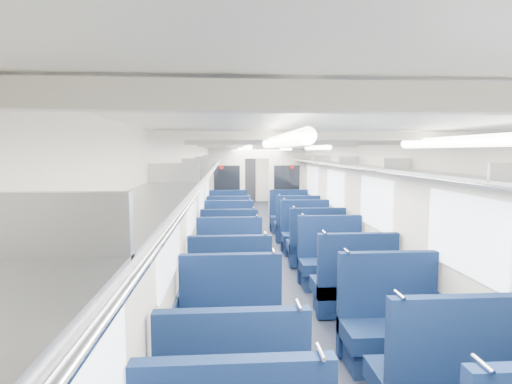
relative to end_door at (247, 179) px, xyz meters
name	(u,v)px	position (x,y,z in m)	size (l,w,h in m)	color
floor	(266,250)	(0.00, -8.94, -1.00)	(2.80, 18.00, 0.01)	black
ceiling	(267,145)	(0.00, -8.94, 1.35)	(2.80, 18.00, 0.01)	silver
wall_left	(203,199)	(-1.40, -8.94, 0.18)	(0.02, 18.00, 2.35)	beige
dado_left	(204,236)	(-1.39, -8.94, -0.65)	(0.03, 17.90, 0.70)	#111E3B
wall_right	(329,198)	(1.40, -8.94, 0.18)	(0.02, 18.00, 2.35)	beige
dado_right	(328,234)	(1.39, -8.94, -0.65)	(0.03, 17.90, 0.70)	#111E3B
wall_far	(247,175)	(0.00, 0.06, 0.18)	(2.80, 0.02, 2.35)	beige
luggage_rack_left	(211,162)	(-1.21, -8.94, 0.97)	(0.36, 17.40, 0.18)	#B2B5BA
luggage_rack_right	(321,162)	(1.21, -8.94, 0.97)	(0.36, 17.40, 0.18)	#B2B5BA
windows	(269,189)	(0.00, -9.40, 0.42)	(2.78, 15.60, 0.75)	white
ceiling_fittings	(268,147)	(0.00, -9.20, 1.29)	(2.70, 16.06, 0.11)	beige
end_door	(247,179)	(0.00, 0.00, 0.00)	(0.75, 0.06, 2.00)	black
bulkhead	(257,185)	(0.00, -6.00, 0.23)	(2.80, 0.10, 2.35)	beige
seat_6	(231,333)	(-0.83, -13.82, -0.64)	(1.06, 0.58, 1.18)	#0E2047
seat_7	(391,330)	(0.83, -13.85, -0.64)	(1.06, 0.58, 1.18)	#0E2047
seat_8	(230,292)	(-0.83, -12.61, -0.64)	(1.06, 0.58, 1.18)	#0E2047
seat_9	(353,288)	(0.83, -12.58, -0.64)	(1.06, 0.58, 1.18)	#0E2047
seat_10	(230,267)	(-0.83, -11.47, -0.64)	(1.06, 0.58, 1.18)	#0E2047
seat_11	(331,264)	(0.83, -11.41, -0.64)	(1.06, 0.58, 1.18)	#0E2047
seat_12	(229,249)	(-0.83, -10.27, -0.64)	(1.06, 0.58, 1.18)	#0E2047
seat_13	(316,247)	(0.83, -10.22, -0.64)	(1.06, 0.58, 1.18)	#0E2047
seat_14	(229,238)	(-0.83, -9.24, -0.64)	(1.06, 0.58, 1.18)	#0E2047
seat_15	(306,237)	(0.83, -9.24, -0.64)	(1.06, 0.58, 1.18)	#0E2047
seat_16	(229,228)	(-0.83, -8.09, -0.64)	(1.06, 0.58, 1.18)	#0E2047
seat_17	(297,227)	(0.83, -8.09, -0.64)	(1.06, 0.58, 1.18)	#0E2047
seat_18	(229,219)	(-0.83, -6.86, -0.64)	(1.06, 0.58, 1.18)	#0E2047
seat_19	(289,219)	(0.83, -6.89, -0.64)	(1.06, 0.58, 1.18)	#0E2047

